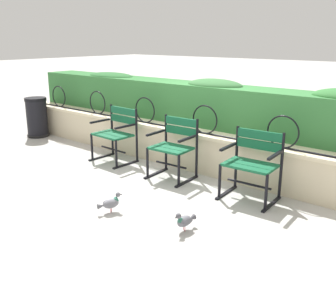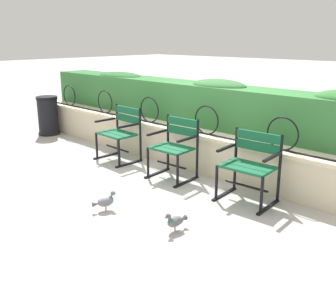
# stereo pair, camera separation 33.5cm
# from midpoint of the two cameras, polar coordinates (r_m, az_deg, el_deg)

# --- Properties ---
(ground_plane) EXTENTS (60.00, 60.00, 0.00)m
(ground_plane) POSITION_cam_midpoint_polar(r_m,az_deg,el_deg) (5.32, -2.35, -5.91)
(ground_plane) COLOR #B7B5AF
(stone_wall) EXTENTS (8.14, 0.41, 0.58)m
(stone_wall) POSITION_cam_midpoint_polar(r_m,az_deg,el_deg) (5.76, 2.49, -1.14)
(stone_wall) COLOR beige
(stone_wall) RESTS_ON ground
(iron_arch_fence) EXTENTS (7.59, 0.02, 0.42)m
(iron_arch_fence) POSITION_cam_midpoint_polar(r_m,az_deg,el_deg) (5.78, -0.41, 3.68)
(iron_arch_fence) COLOR black
(iron_arch_fence) RESTS_ON stone_wall
(hedge_row) EXTENTS (7.98, 0.62, 0.74)m
(hedge_row) POSITION_cam_midpoint_polar(r_m,az_deg,el_deg) (5.99, 5.60, 5.64)
(hedge_row) COLOR #387A3D
(hedge_row) RESTS_ON stone_wall
(park_chair_left) EXTENTS (0.65, 0.54, 0.86)m
(park_chair_left) POSITION_cam_midpoint_polar(r_m,az_deg,el_deg) (6.17, -9.24, 1.43)
(park_chair_left) COLOR #145B38
(park_chair_left) RESTS_ON ground
(park_chair_centre) EXTENTS (0.60, 0.55, 0.85)m
(park_chair_centre) POSITION_cam_midpoint_polar(r_m,az_deg,el_deg) (5.36, -0.86, -0.57)
(park_chair_centre) COLOR #145B38
(park_chair_centre) RESTS_ON ground
(park_chair_right) EXTENTS (0.67, 0.55, 0.84)m
(park_chair_right) POSITION_cam_midpoint_polar(r_m,az_deg,el_deg) (4.73, 10.50, -2.94)
(park_chair_right) COLOR #145B38
(park_chair_right) RESTS_ON ground
(pigeon_near_chairs) EXTENTS (0.17, 0.28, 0.22)m
(pigeon_near_chairs) POSITION_cam_midpoint_polar(r_m,az_deg,el_deg) (4.46, -10.71, -8.93)
(pigeon_near_chairs) COLOR gray
(pigeon_near_chairs) RESTS_ON ground
(pigeon_far_side) EXTENTS (0.12, 0.29, 0.22)m
(pigeon_far_side) POSITION_cam_midpoint_polar(r_m,az_deg,el_deg) (4.00, 0.05, -11.60)
(pigeon_far_side) COLOR slate
(pigeon_far_side) RESTS_ON ground
(trash_bin) EXTENTS (0.44, 0.44, 0.78)m
(trash_bin) POSITION_cam_midpoint_polar(r_m,az_deg,el_deg) (8.13, -20.00, 3.35)
(trash_bin) COLOR black
(trash_bin) RESTS_ON ground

